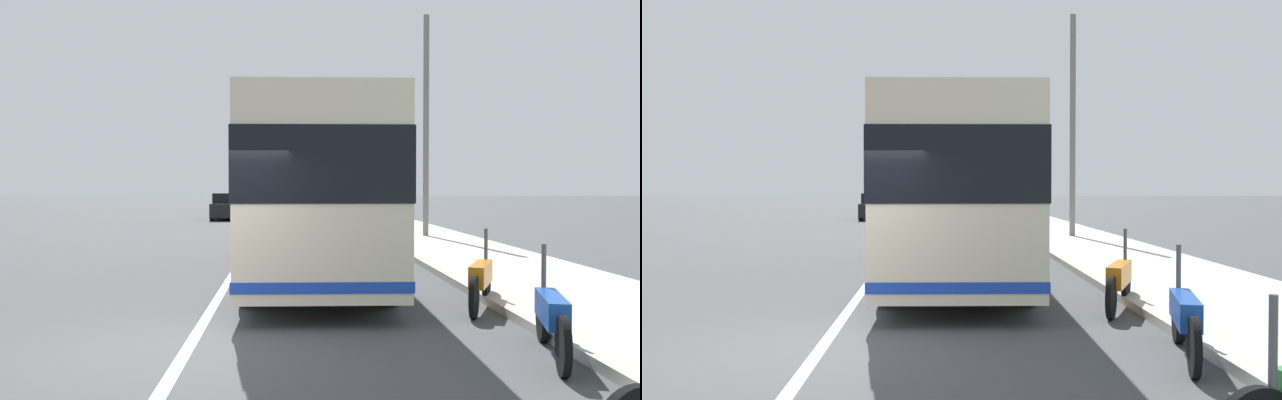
# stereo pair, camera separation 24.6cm
# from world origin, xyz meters

# --- Properties ---
(ground_plane) EXTENTS (220.00, 220.00, 0.00)m
(ground_plane) POSITION_xyz_m (0.00, 0.00, 0.00)
(ground_plane) COLOR #424244
(sidewalk_curb) EXTENTS (110.00, 3.60, 0.14)m
(sidewalk_curb) POSITION_xyz_m (10.00, -6.37, 0.07)
(sidewalk_curb) COLOR #B2ADA3
(sidewalk_curb) RESTS_ON ground
(lane_divider_line) EXTENTS (110.00, 0.16, 0.01)m
(lane_divider_line) POSITION_xyz_m (10.00, 0.00, 0.00)
(lane_divider_line) COLOR silver
(lane_divider_line) RESTS_ON ground
(coach_bus) EXTENTS (10.95, 2.79, 3.50)m
(coach_bus) POSITION_xyz_m (6.28, -1.83, 1.96)
(coach_bus) COLOR beige
(coach_bus) RESTS_ON ground
(motorcycle_mid_row) EXTENTS (2.15, 0.62, 1.27)m
(motorcycle_mid_row) POSITION_xyz_m (-0.62, -4.33, 0.47)
(motorcycle_mid_row) COLOR black
(motorcycle_mid_row) RESTS_ON ground
(motorcycle_angled) EXTENTS (2.08, 0.99, 1.28)m
(motorcycle_angled) POSITION_xyz_m (2.29, -4.38, 0.48)
(motorcycle_angled) COLOR black
(motorcycle_angled) RESTS_ON ground
(car_oncoming) EXTENTS (4.11, 1.83, 1.43)m
(car_oncoming) POSITION_xyz_m (38.25, 1.41, 0.69)
(car_oncoming) COLOR gray
(car_oncoming) RESTS_ON ground
(car_side_street) EXTENTS (4.38, 1.91, 1.55)m
(car_side_street) POSITION_xyz_m (29.99, 2.24, 0.73)
(car_side_street) COLOR black
(car_side_street) RESTS_ON ground
(car_behind_bus) EXTENTS (4.31, 2.08, 1.45)m
(car_behind_bus) POSITION_xyz_m (51.69, 2.02, 0.68)
(car_behind_bus) COLOR red
(car_behind_bus) RESTS_ON ground
(car_far_distant) EXTENTS (4.38, 1.95, 1.41)m
(car_far_distant) POSITION_xyz_m (45.64, 2.41, 0.68)
(car_far_distant) COLOR silver
(car_far_distant) RESTS_ON ground
(utility_pole) EXTENTS (0.21, 0.21, 8.33)m
(utility_pole) POSITION_xyz_m (15.68, -6.41, 4.16)
(utility_pole) COLOR slate
(utility_pole) RESTS_ON ground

